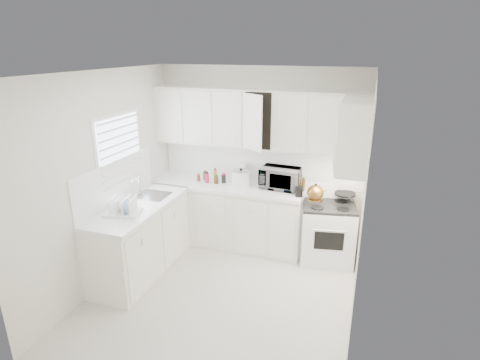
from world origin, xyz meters
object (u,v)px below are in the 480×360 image
at_px(utensil_crock, 299,185).
at_px(stove, 328,225).
at_px(dish_rack, 122,205).
at_px(microwave, 280,176).
at_px(tea_kettle, 315,192).
at_px(rice_cooker, 241,177).

bearing_deg(utensil_crock, stove, 15.09).
xyz_separation_m(stove, dish_rack, (-2.29, -1.34, 0.53)).
bearing_deg(microwave, tea_kettle, -24.63).
bearing_deg(rice_cooker, microwave, 21.39).
distance_m(tea_kettle, utensil_crock, 0.23).
bearing_deg(stove, rice_cooker, 167.76).
xyz_separation_m(tea_kettle, dish_rack, (-2.11, -1.18, 0.00)).
distance_m(tea_kettle, microwave, 0.62).
height_order(microwave, dish_rack, microwave).
bearing_deg(rice_cooker, tea_kettle, 1.24).
xyz_separation_m(microwave, rice_cooker, (-0.55, -0.09, -0.05)).
bearing_deg(microwave, dish_rack, -132.99).
bearing_deg(dish_rack, rice_cooker, 38.96).
height_order(tea_kettle, rice_cooker, rice_cooker).
distance_m(tea_kettle, dish_rack, 2.42).
relative_size(tea_kettle, dish_rack, 0.64).
bearing_deg(tea_kettle, rice_cooker, 169.59).
height_order(tea_kettle, dish_rack, tea_kettle).
relative_size(utensil_crock, dish_rack, 0.79).
bearing_deg(microwave, utensil_crock, -33.10).
bearing_deg(dish_rack, utensil_crock, 18.70).
relative_size(tea_kettle, utensil_crock, 0.81).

